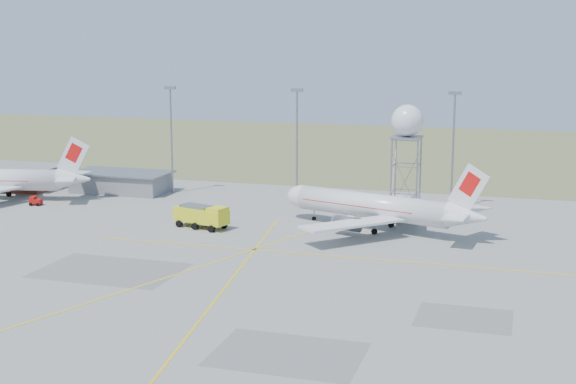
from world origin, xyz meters
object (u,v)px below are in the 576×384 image
(airliner_main, at_px, (375,207))
(radar_tower, at_px, (406,155))
(fire_truck, at_px, (203,217))
(baggage_tug, at_px, (36,202))

(airliner_main, relative_size, radar_tower, 1.80)
(radar_tower, bearing_deg, airliner_main, -108.56)
(radar_tower, relative_size, fire_truck, 1.96)
(radar_tower, height_order, baggage_tug, radar_tower)
(radar_tower, distance_m, fire_truck, 34.61)
(radar_tower, distance_m, baggage_tug, 66.12)
(fire_truck, bearing_deg, baggage_tug, -175.83)
(fire_truck, bearing_deg, radar_tower, 45.13)
(radar_tower, xyz_separation_m, baggage_tug, (-64.80, -8.63, -9.95))
(airliner_main, bearing_deg, fire_truck, 32.29)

